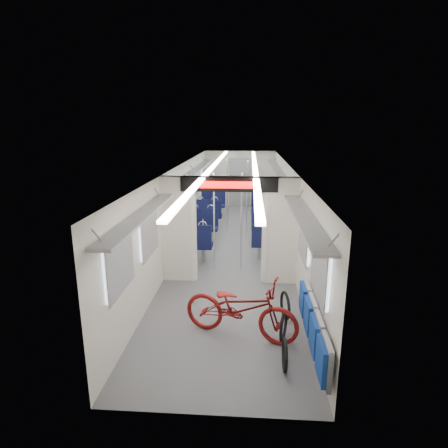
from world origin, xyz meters
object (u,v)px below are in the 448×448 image
seat_bay_near_right (268,231)px  seat_bay_far_right (264,205)px  seat_bay_far_left (211,207)px  stanchion_near_right (241,223)px  bicycle (240,308)px  flip_bench (313,326)px  bike_hoop_a (285,357)px  stanchion_far_right (247,198)px  bike_hoop_c (285,307)px  bike_hoop_b (283,327)px  stanchion_far_left (227,196)px  stanchion_near_left (214,223)px  seat_bay_near_left (199,232)px

seat_bay_near_right → seat_bay_far_right: bearing=90.0°
seat_bay_far_left → stanchion_near_right: size_ratio=0.89×
bicycle → seat_bay_far_right: 7.88m
seat_bay_near_right → flip_bench: bearing=-85.3°
flip_bench → bike_hoop_a: 0.59m
stanchion_far_right → seat_bay_far_right: bearing=73.2°
bike_hoop_c → stanchion_far_right: size_ratio=0.22×
bike_hoop_c → stanchion_near_right: (-0.84, 2.26, 0.92)m
bike_hoop_b → stanchion_far_right: (-0.65, 5.98, 0.92)m
stanchion_near_right → stanchion_far_left: bearing=98.8°
bike_hoop_a → seat_bay_far_right: size_ratio=0.25×
bike_hoop_a → stanchion_near_right: stanchion_near_right is taller
bicycle → seat_bay_far_right: size_ratio=0.99×
stanchion_far_left → seat_bay_far_left: bearing=119.9°
bike_hoop_a → bike_hoop_b: bike_hoop_b is taller
seat_bay_far_right → stanchion_near_right: stanchion_near_right is taller
bike_hoop_a → bicycle: bearing=127.3°
stanchion_far_right → stanchion_near_left: bearing=-103.4°
seat_bay_far_right → stanchion_far_left: bearing=-128.0°
bike_hoop_b → stanchion_near_right: (-0.75, 2.96, 0.92)m
stanchion_near_left → bike_hoop_c: bearing=-56.9°
stanchion_far_right → bicycle: bearing=-90.3°
seat_bay_far_left → stanchion_near_right: bearing=-75.4°
bike_hoop_b → bike_hoop_c: (0.09, 0.70, 0.00)m
bicycle → bike_hoop_c: bicycle is taller
stanchion_near_left → stanchion_far_right: (0.72, 3.03, 0.00)m
stanchion_near_right → stanchion_far_right: size_ratio=1.00×
bike_hoop_b → seat_bay_near_left: seat_bay_near_left is taller
stanchion_near_right → stanchion_far_right: 3.02m
bike_hoop_b → bike_hoop_c: 0.71m
seat_bay_far_left → stanchion_near_left: stanchion_near_left is taller
flip_bench → seat_bay_far_left: size_ratio=1.05×
flip_bench → bike_hoop_a: flip_bench is taller
stanchion_far_left → stanchion_near_right: bearing=-81.2°
flip_bench → seat_bay_far_left: seat_bay_far_left is taller
seat_bay_far_left → stanchion_near_right: (1.18, -4.54, 0.61)m
bike_hoop_a → stanchion_near_left: stanchion_near_left is taller
bike_hoop_c → seat_bay_far_left: size_ratio=0.25×
bike_hoop_a → stanchion_near_right: bearing=100.7°
flip_bench → stanchion_far_right: stanchion_far_right is taller
seat_bay_far_left → seat_bay_far_right: 1.92m
bike_hoop_a → stanchion_near_right: 3.90m
bike_hoop_a → bike_hoop_b: 0.76m
stanchion_near_left → stanchion_near_right: size_ratio=1.00×
bike_hoop_c → seat_bay_near_left: 4.16m
seat_bay_far_right → stanchion_far_left: size_ratio=0.84×
bike_hoop_c → seat_bay_near_right: 3.87m
seat_bay_near_left → flip_bench: bearing=-64.7°
seat_bay_near_right → bike_hoop_b: bearing=-89.2°
bike_hoop_a → seat_bay_near_right: 5.32m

